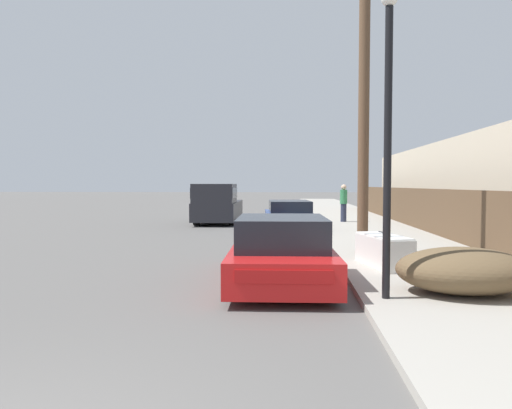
{
  "coord_description": "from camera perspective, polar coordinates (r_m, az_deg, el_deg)",
  "views": [
    {
      "loc": [
        2.11,
        -2.35,
        1.91
      ],
      "look_at": [
        1.05,
        11.18,
        1.31
      ],
      "focal_mm": 32.0,
      "sensor_mm": 36.0,
      "label": 1
    }
  ],
  "objects": [
    {
      "name": "sidewalk_curb",
      "position": [
        26.11,
        11.49,
        -1.58
      ],
      "size": [
        4.2,
        63.0,
        0.12
      ],
      "primitive_type": "cube",
      "color": "#9E998E",
      "rests_on": "ground"
    },
    {
      "name": "discarded_fridge",
      "position": [
        10.36,
        15.64,
        -5.59
      ],
      "size": [
        1.01,
        1.81,
        0.71
      ],
      "rotation": [
        0.0,
        0.0,
        0.23
      ],
      "color": "silver",
      "rests_on": "sidewalk_curb"
    },
    {
      "name": "parked_sports_car_red",
      "position": [
        8.9,
        3.19,
        -6.0
      ],
      "size": [
        2.06,
        4.46,
        1.3
      ],
      "rotation": [
        0.0,
        0.0,
        0.04
      ],
      "color": "red",
      "rests_on": "ground"
    },
    {
      "name": "car_parked_mid",
      "position": [
        18.65,
        4.16,
        -1.51
      ],
      "size": [
        2.22,
        4.71,
        1.25
      ],
      "rotation": [
        0.0,
        0.0,
        0.08
      ],
      "color": "#2D478C",
      "rests_on": "ground"
    },
    {
      "name": "pickup_truck",
      "position": [
        22.26,
        -4.86,
        0.06
      ],
      "size": [
        2.13,
        5.3,
        1.93
      ],
      "rotation": [
        0.0,
        0.0,
        3.17
      ],
      "color": "#232328",
      "rests_on": "ground"
    },
    {
      "name": "utility_pole",
      "position": [
        12.56,
        13.37,
        15.97
      ],
      "size": [
        1.8,
        0.28,
        9.19
      ],
      "color": "brown",
      "rests_on": "sidewalk_curb"
    },
    {
      "name": "street_lamp",
      "position": [
        7.44,
        16.17,
        9.96
      ],
      "size": [
        0.26,
        0.26,
        4.77
      ],
      "color": "black",
      "rests_on": "sidewalk_curb"
    },
    {
      "name": "brush_pile",
      "position": [
        8.27,
        24.49,
        -7.51
      ],
      "size": [
        2.17,
        1.58,
        0.76
      ],
      "color": "brown",
      "rests_on": "sidewalk_curb"
    },
    {
      "name": "wooden_fence",
      "position": [
        19.3,
        19.91,
        -0.52
      ],
      "size": [
        0.08,
        33.99,
        1.63
      ],
      "primitive_type": "cube",
      "color": "brown",
      "rests_on": "sidewalk_curb"
    },
    {
      "name": "building_right_house",
      "position": [
        25.09,
        26.45,
        2.23
      ],
      "size": [
        6.0,
        19.27,
        3.79
      ],
      "primitive_type": "cube",
      "color": "beige",
      "rests_on": "ground"
    },
    {
      "name": "pedestrian",
      "position": [
        22.26,
        10.89,
        0.26
      ],
      "size": [
        0.34,
        0.34,
        1.79
      ],
      "color": "#282D42",
      "rests_on": "sidewalk_curb"
    }
  ]
}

